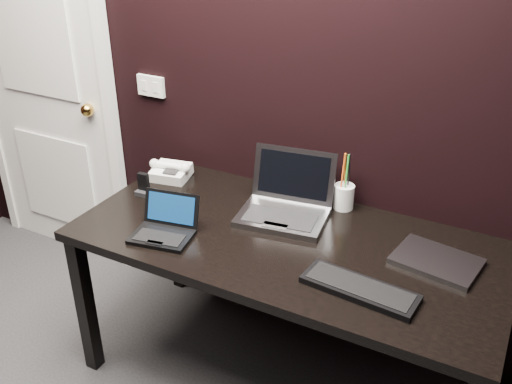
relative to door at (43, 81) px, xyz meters
The scene contains 11 objects.
wall_back 1.37m from the door, ahead, with size 4.00×4.00×0.00m, color black.
door is the anchor object (origin of this frame).
wall_switch 0.73m from the door, ahead, with size 0.15×0.02×0.10m.
desk 1.73m from the door, 12.82° to the right, with size 1.70×0.80×0.74m.
netbook 1.37m from the door, 25.71° to the right, with size 0.27×0.25×0.15m.
silver_laptop 1.60m from the door, ahead, with size 0.40×0.37×0.25m.
ext_keyboard 2.11m from the door, 15.70° to the right, with size 0.41×0.17×0.03m.
closed_laptop 2.25m from the door, ahead, with size 0.33×0.26×0.02m.
desk_phone 0.99m from the door, ahead, with size 0.21×0.18×0.10m.
mobile_phone 1.02m from the door, 20.48° to the right, with size 0.06×0.05×0.10m.
pen_cup 1.78m from the door, ahead, with size 0.11×0.11×0.25m.
Camera 1 is at (1.09, -0.35, 1.96)m, focal length 40.00 mm.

